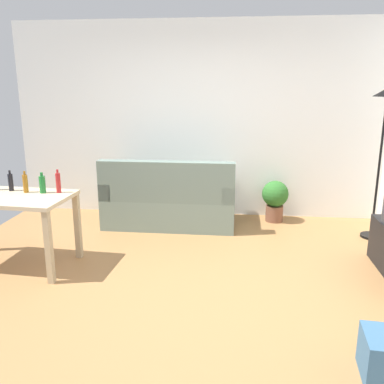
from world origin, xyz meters
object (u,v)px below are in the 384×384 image
Objects in this scene: couch at (170,203)px; bottle_amber at (25,183)px; potted_plant at (275,198)px; bottle_dark at (11,182)px; torchiere_lamp at (384,123)px; bottle_green at (42,184)px; desk at (11,206)px; bottle_red at (58,183)px.

bottle_amber is at bearing 45.97° from couch.
couch is 3.03× the size of potted_plant.
bottle_amber reaches higher than potted_plant.
couch is at bearing 40.87° from bottle_dark.
torchiere_lamp reaches higher than bottle_green.
torchiere_lamp is at bearing 21.48° from desk.
bottle_dark is 0.89× the size of bottle_red.
couch is 8.00× the size of bottle_green.
torchiere_lamp is 3.72m from bottle_red.
bottle_amber is (0.19, -0.05, 0.00)m from bottle_dark.
couch is at bearing -167.54° from potted_plant.
bottle_green reaches higher than couch.
bottle_green is 0.88× the size of bottle_red.
bottle_dark is at bearing 172.22° from bottle_green.
couch is at bearing 53.97° from bottle_red.
bottle_amber is at bearing -15.53° from bottle_dark.
couch reaches higher than desk.
torchiere_lamp is 8.29× the size of bottle_dark.
potted_plant is 2.61× the size of bottle_dark.
desk is at bearing -154.85° from bottle_green.
potted_plant is 2.64× the size of bottle_green.
couch is at bearing 50.13° from desk.
couch is 7.91× the size of bottle_dark.
bottle_dark is 0.20m from bottle_amber.
desk is at bearing -147.68° from potted_plant.
desk is at bearing -129.11° from bottle_amber.
bottle_red reaches higher than bottle_green.
bottle_green is (0.37, -0.05, -0.00)m from bottle_dark.
torchiere_lamp reaches higher than potted_plant.
desk is at bearing 46.39° from couch.
bottle_dark is (-1.47, -1.28, 0.55)m from couch.
bottle_red is at bearing 10.21° from bottle_green.
bottle_dark is at bearing -151.19° from potted_plant.
bottle_dark is at bearing 177.60° from bottle_red.
torchiere_lamp is at bearing 175.64° from couch.
bottle_amber is at bearing 54.63° from desk.
potted_plant is at bearing 34.34° from bottle_red.
desk is 0.29m from bottle_dark.
potted_plant is at bearing -167.54° from couch.
bottle_red reaches higher than bottle_amber.
bottle_dark reaches higher than potted_plant.
bottle_amber is 1.05× the size of bottle_green.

